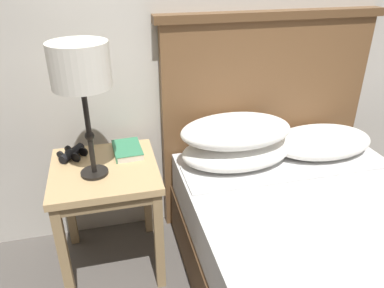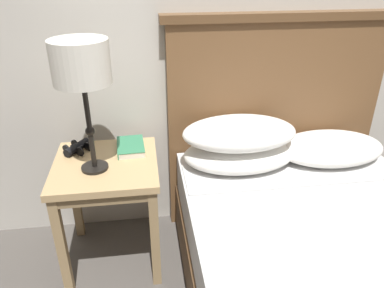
# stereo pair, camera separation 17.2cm
# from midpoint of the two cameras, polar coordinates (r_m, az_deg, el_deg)

# --- Properties ---
(wall_back) EXTENTS (8.00, 0.06, 2.60)m
(wall_back) POSITION_cam_midpoint_polar(r_m,az_deg,el_deg) (2.09, 7.62, 19.93)
(wall_back) COLOR beige
(wall_back) RESTS_ON ground_plane
(nightstand) EXTENTS (0.52, 0.52, 0.62)m
(nightstand) POSITION_cam_midpoint_polar(r_m,az_deg,el_deg) (1.95, -10.39, -5.19)
(nightstand) COLOR tan
(nightstand) RESTS_ON ground_plane
(bed) EXTENTS (1.30, 1.80, 1.28)m
(bed) POSITION_cam_midpoint_polar(r_m,az_deg,el_deg) (1.89, 21.35, -15.95)
(bed) COLOR #4E3520
(bed) RESTS_ON ground_plane
(table_lamp) EXTENTS (0.25, 0.25, 0.62)m
(table_lamp) POSITION_cam_midpoint_polar(r_m,az_deg,el_deg) (1.67, -13.72, 11.44)
(table_lamp) COLOR black
(table_lamp) RESTS_ON nightstand
(book_on_nightstand) EXTENTS (0.15, 0.22, 0.04)m
(book_on_nightstand) POSITION_cam_midpoint_polar(r_m,az_deg,el_deg) (2.00, -6.99, -0.48)
(book_on_nightstand) COLOR silver
(book_on_nightstand) RESTS_ON nightstand
(binoculars_pair) EXTENTS (0.16, 0.16, 0.05)m
(binoculars_pair) POSITION_cam_midpoint_polar(r_m,az_deg,el_deg) (2.04, -14.82, -0.56)
(binoculars_pair) COLOR black
(binoculars_pair) RESTS_ON nightstand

